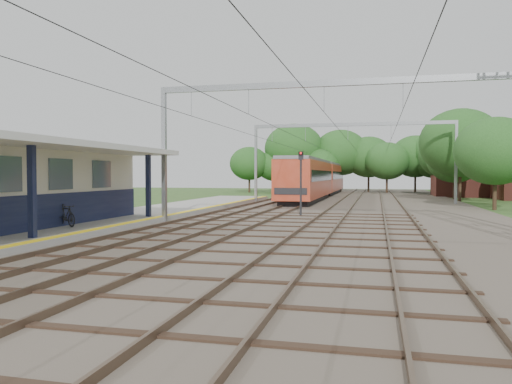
# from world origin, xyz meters

# --- Properties ---
(ground) EXTENTS (160.00, 160.00, 0.00)m
(ground) POSITION_xyz_m (0.00, 0.00, 0.00)
(ground) COLOR #2D4C1E
(ground) RESTS_ON ground
(ballast_bed) EXTENTS (18.00, 90.00, 0.10)m
(ballast_bed) POSITION_xyz_m (4.00, 30.00, 0.05)
(ballast_bed) COLOR #473D33
(ballast_bed) RESTS_ON ground
(platform) EXTENTS (5.00, 52.00, 0.35)m
(platform) POSITION_xyz_m (-7.50, 14.00, 0.17)
(platform) COLOR gray
(platform) RESTS_ON ground
(yellow_stripe) EXTENTS (0.45, 52.00, 0.01)m
(yellow_stripe) POSITION_xyz_m (-5.25, 14.00, 0.35)
(yellow_stripe) COLOR yellow
(yellow_stripe) RESTS_ON platform
(rail_tracks) EXTENTS (11.80, 88.00, 0.15)m
(rail_tracks) POSITION_xyz_m (1.50, 30.00, 0.18)
(rail_tracks) COLOR brown
(rail_tracks) RESTS_ON ballast_bed
(catenary_system) EXTENTS (17.22, 88.00, 7.00)m
(catenary_system) POSITION_xyz_m (3.39, 25.28, 5.51)
(catenary_system) COLOR gray
(catenary_system) RESTS_ON ground
(tree_band) EXTENTS (31.72, 30.88, 8.82)m
(tree_band) POSITION_xyz_m (3.84, 57.12, 4.92)
(tree_band) COLOR #382619
(tree_band) RESTS_ON ground
(house_far) EXTENTS (8.00, 6.12, 8.66)m
(house_far) POSITION_xyz_m (16.00, 52.00, 3.23)
(house_far) COLOR brown
(house_far) RESTS_ON ground
(bicycle) EXTENTS (1.57, 1.15, 0.94)m
(bicycle) POSITION_xyz_m (-7.01, 9.52, 0.82)
(bicycle) COLOR black
(bicycle) RESTS_ON platform
(train) EXTENTS (2.92, 36.37, 3.84)m
(train) POSITION_xyz_m (-0.50, 45.50, 2.14)
(train) COLOR black
(train) RESTS_ON ballast_bed
(signal_post) EXTENTS (0.28, 0.25, 3.87)m
(signal_post) POSITION_xyz_m (1.35, 20.03, 2.34)
(signal_post) COLOR black
(signal_post) RESTS_ON ground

